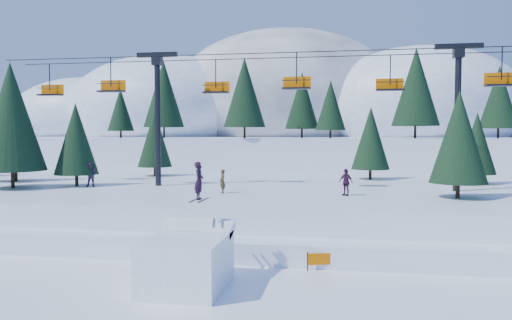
% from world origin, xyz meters
% --- Properties ---
extents(ground, '(160.00, 160.00, 0.00)m').
position_xyz_m(ground, '(0.00, 0.00, 0.00)').
color(ground, white).
rests_on(ground, ground).
extents(mid_shelf, '(70.00, 22.00, 2.50)m').
position_xyz_m(mid_shelf, '(0.00, 18.00, 1.25)').
color(mid_shelf, white).
rests_on(mid_shelf, ground).
extents(berm, '(70.00, 6.00, 1.10)m').
position_xyz_m(berm, '(0.00, 8.00, 0.55)').
color(berm, white).
rests_on(berm, ground).
extents(mountain_ridge, '(119.00, 60.97, 26.46)m').
position_xyz_m(mountain_ridge, '(-5.08, 73.33, 9.64)').
color(mountain_ridge, white).
rests_on(mountain_ridge, ground).
extents(jump_kicker, '(3.22, 4.42, 5.27)m').
position_xyz_m(jump_kicker, '(-1.34, 1.23, 1.21)').
color(jump_kicker, white).
rests_on(jump_kicker, ground).
extents(chairlift, '(46.00, 3.21, 10.28)m').
position_xyz_m(chairlift, '(0.97, 18.05, 9.32)').
color(chairlift, black).
rests_on(chairlift, mid_shelf).
extents(conifer_stand, '(63.56, 16.35, 9.62)m').
position_xyz_m(conifer_stand, '(0.22, 18.25, 7.08)').
color(conifer_stand, black).
rests_on(conifer_stand, mid_shelf).
extents(distant_skiers, '(29.18, 9.04, 1.86)m').
position_xyz_m(distant_skiers, '(-1.85, 17.64, 3.35)').
color(distant_skiers, '#262F47').
rests_on(distant_skiers, mid_shelf).
extents(banner_near, '(2.75, 0.83, 0.90)m').
position_xyz_m(banner_near, '(4.85, 5.10, 0.54)').
color(banner_near, black).
rests_on(banner_near, ground).
extents(banner_far, '(2.85, 0.27, 0.90)m').
position_xyz_m(banner_far, '(9.65, 5.54, 0.54)').
color(banner_far, black).
rests_on(banner_far, ground).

